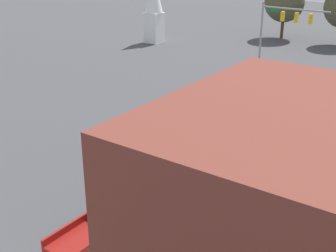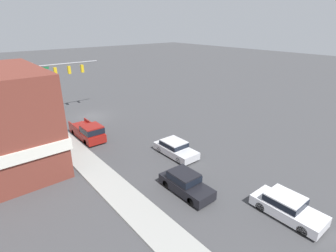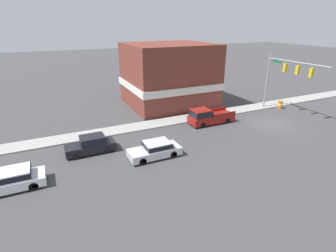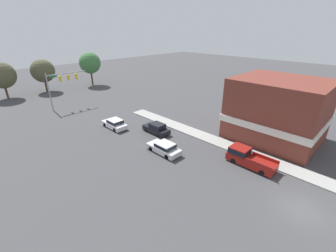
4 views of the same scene
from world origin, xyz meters
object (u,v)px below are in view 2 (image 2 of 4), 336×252
pickup_truck_parked (89,132)px  car_lead (175,148)px  car_oncoming (185,182)px  construction_barrel (49,109)px  car_second_ahead (287,206)px

pickup_truck_parked → car_lead: bearing=119.4°
car_oncoming → construction_barrel: (2.16, -25.80, -0.25)m
car_lead → car_second_ahead: (-0.04, 11.07, 0.03)m
car_oncoming → construction_barrel: 25.89m
car_second_ahead → construction_barrel: bearing=-80.2°
car_oncoming → car_second_ahead: 6.95m
car_lead → car_oncoming: bearing=56.5°
car_oncoming → construction_barrel: bearing=94.8°
car_oncoming → construction_barrel: car_oncoming is taller
car_lead → car_oncoming: size_ratio=1.05×
car_oncoming → car_second_ahead: size_ratio=0.97×
car_lead → construction_barrel: (5.45, -20.84, -0.18)m
car_lead → car_oncoming: (3.28, 4.96, 0.08)m
pickup_truck_parked → construction_barrel: size_ratio=4.92×
car_second_ahead → construction_barrel: size_ratio=4.09×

